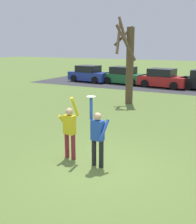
{
  "coord_description": "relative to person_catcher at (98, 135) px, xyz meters",
  "views": [
    {
      "loc": [
        3.6,
        -6.68,
        3.53
      ],
      "look_at": [
        -0.52,
        1.07,
        1.39
      ],
      "focal_mm": 44.16,
      "sensor_mm": 36.0,
      "label": 1
    }
  ],
  "objects": [
    {
      "name": "ground_plane",
      "position": [
        -0.0,
        -0.06,
        -0.98
      ],
      "size": [
        120.0,
        120.0,
        0.0
      ],
      "primitive_type": "plane",
      "color": "olive"
    },
    {
      "name": "person_catcher",
      "position": [
        0.0,
        0.0,
        0.0
      ],
      "size": [
        0.56,
        0.49,
        2.08
      ],
      "rotation": [
        0.0,
        0.0,
        3.04
      ],
      "color": "black",
      "rests_on": "ground_plane"
    },
    {
      "name": "person_defender",
      "position": [
        -1.05,
        0.11,
        -0.0
      ],
      "size": [
        0.57,
        0.49,
        2.04
      ],
      "rotation": [
        0.0,
        0.0,
        6.18
      ],
      "color": "maroon",
      "rests_on": "ground_plane"
    },
    {
      "name": "frisbee_disc",
      "position": [
        -0.22,
        0.02,
        1.11
      ],
      "size": [
        0.26,
        0.26,
        0.02
      ],
      "primitive_type": "cylinder",
      "color": "white",
      "rests_on": "person_catcher"
    },
    {
      "name": "parked_car_blue",
      "position": [
        -9.98,
        16.9,
        -0.25
      ],
      "size": [
        4.27,
        2.38,
        1.59
      ],
      "rotation": [
        0.0,
        0.0,
        -0.11
      ],
      "color": "#233893",
      "rests_on": "ground_plane"
    },
    {
      "name": "parked_car_green",
      "position": [
        -6.31,
        17.06,
        -0.25
      ],
      "size": [
        4.27,
        2.38,
        1.59
      ],
      "rotation": [
        0.0,
        0.0,
        -0.11
      ],
      "color": "#1E6633",
      "rests_on": "ground_plane"
    },
    {
      "name": "parked_car_red",
      "position": [
        -2.56,
        16.64,
        -0.25
      ],
      "size": [
        4.27,
        2.38,
        1.59
      ],
      "rotation": [
        0.0,
        0.0,
        -0.11
      ],
      "color": "red",
      "rests_on": "ground_plane"
    },
    {
      "name": "parking_strip",
      "position": [
        -0.65,
        16.92,
        -0.98
      ],
      "size": [
        28.47,
        6.4,
        0.01
      ],
      "primitive_type": "cube",
      "color": "#38383D",
      "rests_on": "ground_plane"
    },
    {
      "name": "bare_tree_tall",
      "position": [
        -2.67,
        8.96,
        1.61
      ],
      "size": [
        1.63,
        1.96,
        5.17
      ],
      "color": "brown",
      "rests_on": "ground_plane"
    }
  ]
}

